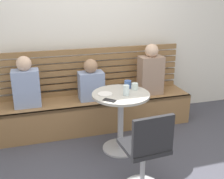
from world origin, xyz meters
TOP-DOWN VIEW (x-y plane):
  - ground at (0.00, 0.00)m, footprint 8.00×8.00m
  - back_wall at (0.00, 1.64)m, footprint 5.20×0.10m
  - booth_bench at (0.00, 1.20)m, footprint 2.70×0.52m
  - booth_backrest at (0.00, 1.44)m, footprint 2.65×0.04m
  - cafe_table at (0.14, 0.52)m, footprint 0.68×0.68m
  - white_chair at (0.13, -0.29)m, footprint 0.43×0.43m
  - person_adult at (0.80, 1.18)m, footprint 0.34×0.22m
  - person_child_left at (-0.07, 1.20)m, footprint 0.34×0.22m
  - person_child_middle at (-0.93, 1.20)m, footprint 0.34×0.22m
  - cup_mug_blue at (0.28, 0.69)m, footprint 0.08×0.08m
  - cup_glass_tall at (0.18, 0.45)m, footprint 0.07×0.07m
  - cup_glass_short at (0.34, 0.61)m, footprint 0.08×0.08m
  - plate_small at (-0.05, 0.54)m, footprint 0.17×0.17m
  - phone_on_table at (-0.05, 0.35)m, footprint 0.15×0.15m

SIDE VIEW (x-z plane):
  - ground at x=0.00m, z-range 0.00..0.00m
  - booth_bench at x=0.00m, z-range 0.00..0.44m
  - white_chair at x=0.13m, z-range 0.04..0.89m
  - cafe_table at x=0.14m, z-range 0.15..0.89m
  - person_child_left at x=-0.07m, z-range 0.40..0.98m
  - person_child_middle at x=-0.93m, z-range 0.40..1.07m
  - phone_on_table at x=-0.05m, z-range 0.74..0.75m
  - plate_small at x=-0.05m, z-range 0.74..0.75m
  - person_adult at x=0.80m, z-range 0.40..1.14m
  - booth_backrest at x=0.00m, z-range 0.44..1.11m
  - cup_glass_short at x=0.34m, z-range 0.74..0.82m
  - cup_mug_blue at x=0.28m, z-range 0.74..0.83m
  - cup_glass_tall at x=0.18m, z-range 0.74..0.86m
  - back_wall at x=0.00m, z-range 0.00..2.90m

